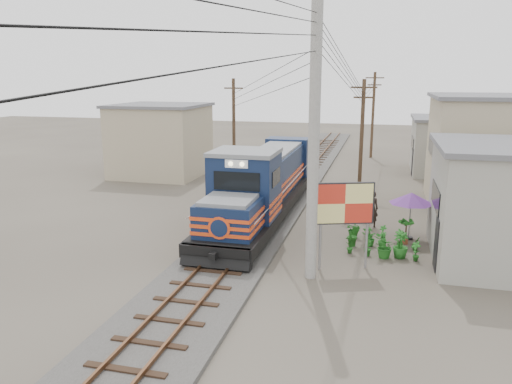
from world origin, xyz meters
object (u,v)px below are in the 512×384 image
(locomotive, at_px, (264,185))
(billboard, at_px, (345,206))
(market_umbrella, at_px, (411,198))
(vendor, at_px, (371,209))

(locomotive, bearing_deg, billboard, -53.29)
(billboard, height_order, market_umbrella, billboard)
(locomotive, distance_m, billboard, 7.69)
(market_umbrella, bearing_deg, locomotive, 165.85)
(locomotive, relative_size, vendor, 8.59)
(billboard, relative_size, market_umbrella, 1.49)
(vendor, bearing_deg, locomotive, -16.71)
(market_umbrella, distance_m, vendor, 2.44)
(locomotive, distance_m, market_umbrella, 7.40)
(locomotive, bearing_deg, vendor, -3.95)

